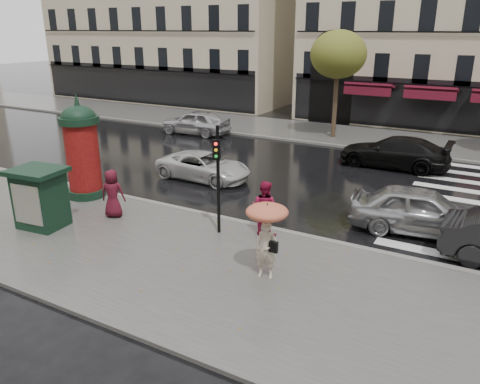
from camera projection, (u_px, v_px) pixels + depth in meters
The scene contains 17 objects.
ground at pixel (205, 261), 14.27m from camera, with size 160.00×160.00×0.00m, color black.
near_sidewalk at pixel (196, 266), 13.84m from camera, with size 90.00×7.00×0.12m, color #474744.
far_sidewalk at pixel (368, 138), 29.90m from camera, with size 90.00×6.00×0.12m, color #474744.
near_kerb at pixel (251, 225), 16.72m from camera, with size 90.00×0.25×0.14m, color slate.
far_kerb at pixel (355, 148), 27.43m from camera, with size 90.00×0.25×0.14m, color slate.
zebra_crossing at pixel (453, 199), 19.42m from camera, with size 3.60×11.75×0.01m, color silver.
tree_far_left at pixel (338, 55), 28.30m from camera, with size 3.40×3.40×6.64m.
woman_umbrella at pixel (267, 228), 12.65m from camera, with size 1.16×1.16×2.23m.
woman_red at pixel (264, 208), 15.52m from camera, with size 0.92×0.72×1.89m, color maroon.
man_burgundy at pixel (113, 193), 17.04m from camera, with size 0.87×0.57×1.79m, color #4D0F1C.
morris_column at pixel (82, 148), 18.78m from camera, with size 1.57×1.57×4.24m.
traffic_light at pixel (218, 170), 15.18m from camera, with size 0.27×0.36×3.69m.
newsstand at pixel (40, 197), 16.12m from camera, with size 1.89×1.65×2.10m.
car_silver at pixel (421, 210), 16.00m from camera, with size 1.92×4.78×1.63m, color #9B9CA0.
car_white at pixel (204, 166), 21.77m from camera, with size 2.09×4.53×1.26m, color silver.
car_black at pixel (394, 152), 23.61m from camera, with size 2.20×5.40×1.57m, color black.
car_far_silver at pixel (195, 122), 30.95m from camera, with size 1.90×4.71×1.61m, color #BBBBC1.
Camera 1 is at (7.16, -10.62, 6.73)m, focal length 35.00 mm.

